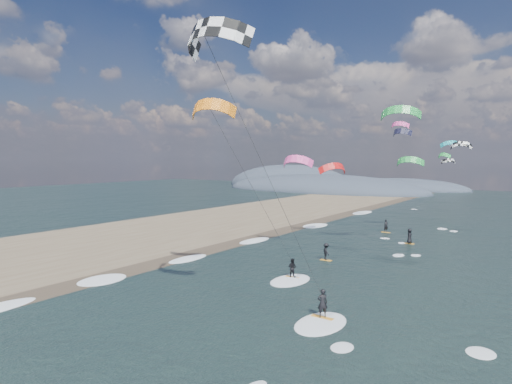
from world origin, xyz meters
The scene contains 9 objects.
ground centered at (0.00, 0.00, 0.00)m, with size 260.00×260.00×0.00m, color black.
sand_strip centered at (-24.00, 10.00, 0.00)m, with size 26.00×240.00×0.00m, color brown.
wet_sand_strip centered at (-12.00, 10.00, 0.00)m, with size 3.00×240.00×0.00m, color #382D23.
coastal_hills centered at (-44.84, 107.86, 0.00)m, with size 80.00×41.00×15.00m.
kitesurfer_near_a centered at (3.02, 3.71, 12.98)m, with size 7.82×8.56×16.95m.
kitesurfer_near_b centered at (-1.97, 11.00, 8.97)m, with size 6.88×8.47×14.33m.
far_kitesurfers centered at (1.29, 29.80, 0.83)m, with size 5.64×19.16×1.71m.
bg_kite_field centered at (-0.96, 53.27, 11.63)m, with size 14.45×65.28×8.45m.
shoreline_surf centered at (-10.80, 14.75, 0.00)m, with size 2.40×79.40×0.11m.
Camera 1 is at (17.27, -13.83, 9.46)m, focal length 30.00 mm.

